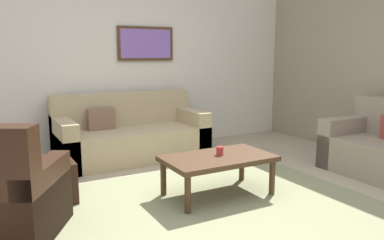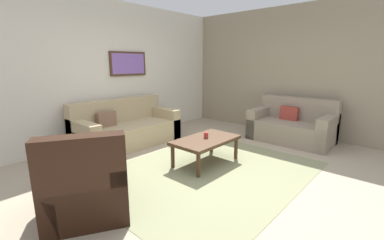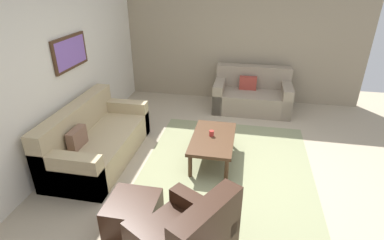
{
  "view_description": "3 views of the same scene",
  "coord_description": "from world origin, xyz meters",
  "views": [
    {
      "loc": [
        -1.79,
        -2.92,
        1.44
      ],
      "look_at": [
        0.08,
        0.46,
        0.76
      ],
      "focal_mm": 36.11,
      "sensor_mm": 36.0,
      "label": 1
    },
    {
      "loc": [
        -2.82,
        -2.22,
        1.6
      ],
      "look_at": [
        0.2,
        0.49,
        0.69
      ],
      "focal_mm": 24.1,
      "sensor_mm": 36.0,
      "label": 2
    },
    {
      "loc": [
        -3.75,
        -0.2,
        2.68
      ],
      "look_at": [
        -0.01,
        0.52,
        0.81
      ],
      "focal_mm": 28.3,
      "sensor_mm": 36.0,
      "label": 3
    }
  ],
  "objects": [
    {
      "name": "ground_plane",
      "position": [
        0.0,
        0.0,
        0.0
      ],
      "size": [
        8.0,
        8.0,
        0.0
      ],
      "primitive_type": "plane",
      "color": "tan"
    },
    {
      "name": "rear_partition",
      "position": [
        0.0,
        2.6,
        1.4
      ],
      "size": [
        6.0,
        0.12,
        2.8
      ],
      "primitive_type": "cube",
      "color": "silver",
      "rests_on": "ground_plane"
    },
    {
      "name": "stone_feature_panel",
      "position": [
        3.0,
        0.0,
        1.4
      ],
      "size": [
        0.12,
        5.2,
        2.8
      ],
      "primitive_type": "cube",
      "color": "gray",
      "rests_on": "ground_plane"
    },
    {
      "name": "area_rug",
      "position": [
        0.0,
        0.0,
        0.0
      ],
      "size": [
        3.16,
        2.51,
        0.01
      ],
      "primitive_type": "cube",
      "color": "gray",
      "rests_on": "ground_plane"
    },
    {
      "name": "couch_main",
      "position": [
        -0.02,
        2.08,
        0.3
      ],
      "size": [
        1.99,
        0.94,
        0.88
      ],
      "color": "tan",
      "rests_on": "ground_plane"
    },
    {
      "name": "couch_loveseat",
      "position": [
        2.44,
        -0.31,
        0.3
      ],
      "size": [
        0.91,
        1.58,
        0.88
      ],
      "color": "gray",
      "rests_on": "ground_plane"
    },
    {
      "name": "ottoman",
      "position": [
        -1.31,
        0.95,
        0.2
      ],
      "size": [
        0.56,
        0.56,
        0.4
      ],
      "primitive_type": "cube",
      "color": "black",
      "rests_on": "ground_plane"
    },
    {
      "name": "coffee_table",
      "position": [
        0.27,
        0.25,
        0.36
      ],
      "size": [
        1.1,
        0.64,
        0.41
      ],
      "color": "#472D1C",
      "rests_on": "ground_plane"
    },
    {
      "name": "cup",
      "position": [
        0.31,
        0.28,
        0.45
      ],
      "size": [
        0.07,
        0.07,
        0.09
      ],
      "primitive_type": "cylinder",
      "color": "#B2332D",
      "rests_on": "coffee_table"
    },
    {
      "name": "framed_artwork",
      "position": [
        0.44,
        2.51,
        1.57
      ],
      "size": [
        0.87,
        0.04,
        0.5
      ],
      "color": "#472D1C"
    }
  ]
}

